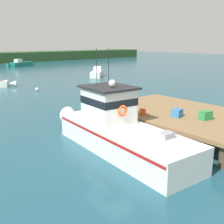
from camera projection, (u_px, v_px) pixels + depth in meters
The scene contains 9 objects.
ground_plane at pixel (118, 152), 13.17m from camera, with size 200.00×200.00×0.00m, color #1E4C5B.
dock at pixel (180, 113), 15.92m from camera, with size 6.00×9.00×1.20m.
main_fishing_boat at pixel (116, 129), 13.37m from camera, with size 3.19×9.92×4.80m.
crate_stack_mid_dock at pixel (177, 113), 14.72m from camera, with size 0.60×0.44×0.41m, color #3370B2.
crate_stack_near_edge at pixel (205, 115), 14.17m from camera, with size 0.60×0.44×0.45m, color #2D8442.
bait_bucket at pixel (143, 112), 15.07m from camera, with size 0.32×0.32×0.34m, color #E04C19.
moored_boat_mid_harbor at pixel (97, 73), 41.43m from camera, with size 4.80×4.75×1.43m.
moored_boat_outer_mooring at pixel (20, 64), 57.57m from camera, with size 6.12×2.81×1.53m.
mooring_buoy_channel_marker at pixel (37, 89), 29.16m from camera, with size 0.37×0.37×0.37m, color silver.
Camera 1 is at (-8.17, -9.18, 5.12)m, focal length 44.20 mm.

